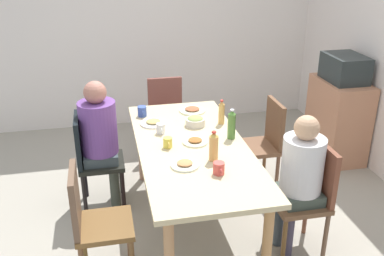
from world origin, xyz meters
name	(u,v)px	position (x,y,z in m)	size (l,w,h in m)	color
ground_plane	(192,224)	(0.00, 0.00, 0.00)	(5.81, 5.81, 0.00)	#9E988B
wall_left	(151,24)	(-2.48, 0.00, 1.30)	(0.12, 4.44, 2.60)	silver
dining_table	(192,155)	(0.00, 0.00, 0.68)	(1.95, 0.87, 0.77)	#C9B88D
chair_0	(92,219)	(0.49, -0.82, 0.51)	(0.40, 0.40, 0.90)	brown
chair_1	(264,140)	(-0.49, 0.82, 0.51)	(0.40, 0.40, 0.90)	brown
chair_2	(167,114)	(-1.35, 0.00, 0.51)	(0.40, 0.40, 0.90)	brown
chair_3	(309,193)	(0.49, 0.82, 0.51)	(0.40, 0.40, 0.90)	brown
person_3	(300,173)	(0.49, 0.73, 0.70)	(0.31, 0.31, 1.16)	#3F384B
chair_4	(92,156)	(-0.49, -0.82, 0.51)	(0.40, 0.40, 0.90)	black
person_4	(100,133)	(-0.49, -0.73, 0.73)	(0.33, 0.33, 1.21)	#444443
plate_0	(195,141)	(-0.03, 0.03, 0.79)	(0.20, 0.20, 0.04)	silver
plate_1	(185,164)	(0.34, -0.13, 0.79)	(0.21, 0.21, 0.04)	white
plate_2	(192,110)	(-0.73, 0.16, 0.79)	(0.25, 0.25, 0.04)	silver
plate_3	(153,123)	(-0.49, -0.25, 0.79)	(0.24, 0.24, 0.04)	white
bowl_0	(195,121)	(-0.39, 0.11, 0.81)	(0.17, 0.17, 0.09)	beige
cup_0	(219,168)	(0.50, 0.09, 0.82)	(0.12, 0.08, 0.09)	#D44E46
cup_1	(142,111)	(-0.70, -0.33, 0.82)	(0.12, 0.08, 0.10)	#3B56A7
cup_2	(168,142)	(0.00, -0.20, 0.81)	(0.11, 0.07, 0.08)	#E1CD4A
cup_3	(161,128)	(-0.28, -0.21, 0.82)	(0.11, 0.07, 0.09)	white
bottle_0	(214,147)	(0.29, 0.10, 0.88)	(0.07, 0.07, 0.24)	tan
bottle_1	(222,113)	(-0.38, 0.35, 0.88)	(0.05, 0.05, 0.23)	tan
bottle_2	(232,125)	(-0.06, 0.35, 0.89)	(0.07, 0.07, 0.26)	#4A7633
side_cabinet	(337,120)	(-0.95, 1.86, 0.45)	(0.70, 0.44, 0.90)	tan
microwave	(345,68)	(-0.95, 1.86, 1.04)	(0.48, 0.36, 0.28)	#262F30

